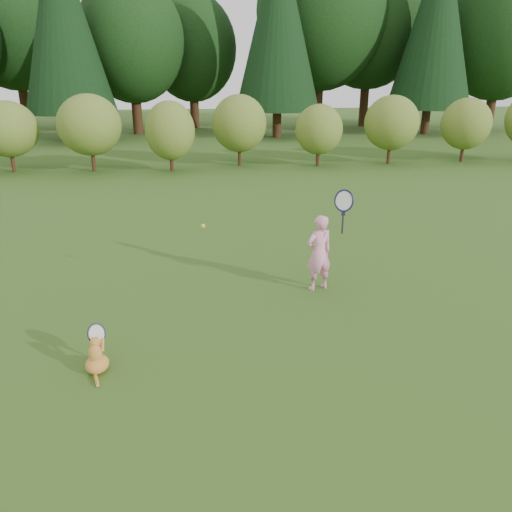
{
  "coord_description": "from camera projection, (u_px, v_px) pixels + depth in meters",
  "views": [
    {
      "loc": [
        -0.74,
        -6.54,
        3.38
      ],
      "look_at": [
        0.2,
        0.8,
        0.7
      ],
      "focal_mm": 35.0,
      "sensor_mm": 36.0,
      "label": 1
    }
  ],
  "objects": [
    {
      "name": "ground",
      "position": [
        249.0,
        320.0,
        7.33
      ],
      "size": [
        100.0,
        100.0,
        0.0
      ],
      "primitive_type": "plane",
      "color": "#224A14",
      "rests_on": "ground"
    },
    {
      "name": "shrub_row",
      "position": [
        210.0,
        131.0,
        18.98
      ],
      "size": [
        28.0,
        3.0,
        2.8
      ],
      "primitive_type": null,
      "color": "#546820",
      "rests_on": "ground"
    },
    {
      "name": "child",
      "position": [
        320.0,
        251.0,
        8.17
      ],
      "size": [
        0.76,
        0.52,
        1.91
      ],
      "rotation": [
        0.0,
        0.0,
        3.46
      ],
      "color": "pink",
      "rests_on": "ground"
    },
    {
      "name": "cat",
      "position": [
        96.0,
        353.0,
        5.99
      ],
      "size": [
        0.37,
        0.7,
        0.62
      ],
      "rotation": [
        0.0,
        0.0,
        -0.15
      ],
      "color": "orange",
      "rests_on": "ground"
    },
    {
      "name": "tennis_ball",
      "position": [
        203.0,
        226.0,
        7.95
      ],
      "size": [
        0.07,
        0.07,
        0.07
      ],
      "color": "#CDDB19",
      "rests_on": "ground"
    }
  ]
}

